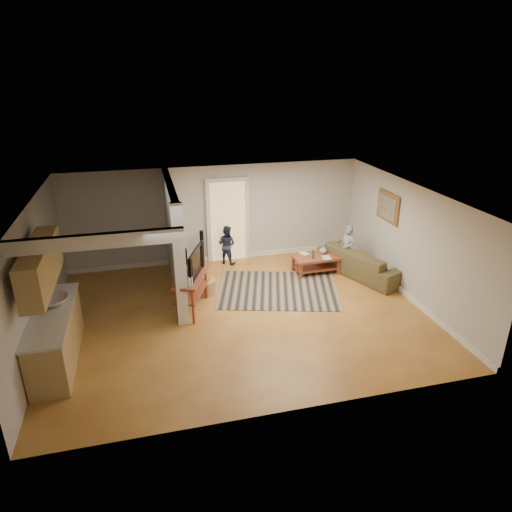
# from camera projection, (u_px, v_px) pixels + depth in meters

# --- Properties ---
(ground) EXTENTS (7.50, 7.50, 0.00)m
(ground) POSITION_uv_depth(u_px,v_px,m) (242.00, 314.00, 9.47)
(ground) COLOR brown
(ground) RESTS_ON ground
(room_shell) EXTENTS (7.54, 6.02, 2.52)m
(room_shell) POSITION_uv_depth(u_px,v_px,m) (184.00, 246.00, 9.05)
(room_shell) COLOR #BAB7B2
(room_shell) RESTS_ON ground
(area_rug) EXTENTS (3.16, 2.65, 0.01)m
(area_rug) POSITION_uv_depth(u_px,v_px,m) (278.00, 290.00, 10.48)
(area_rug) COLOR black
(area_rug) RESTS_ON ground
(sofa) EXTENTS (1.67, 2.45, 0.67)m
(sofa) POSITION_uv_depth(u_px,v_px,m) (361.00, 274.00, 11.29)
(sofa) COLOR #413D20
(sofa) RESTS_ON ground
(coffee_table) EXTENTS (1.14, 0.68, 0.66)m
(coffee_table) POSITION_uv_depth(u_px,v_px,m) (316.00, 259.00, 11.27)
(coffee_table) COLOR maroon
(coffee_table) RESTS_ON ground
(tv_console) EXTENTS (0.92, 1.36, 1.10)m
(tv_console) POSITION_uv_depth(u_px,v_px,m) (192.00, 279.00, 9.34)
(tv_console) COLOR maroon
(tv_console) RESTS_ON ground
(speaker_left) EXTENTS (0.11, 0.11, 1.09)m
(speaker_left) POSITION_uv_depth(u_px,v_px,m) (186.00, 272.00, 10.11)
(speaker_left) COLOR black
(speaker_left) RESTS_ON ground
(speaker_right) EXTENTS (0.11, 0.11, 0.94)m
(speaker_right) POSITION_uv_depth(u_px,v_px,m) (202.00, 248.00, 11.61)
(speaker_right) COLOR black
(speaker_right) RESTS_ON ground
(toy_basket) EXTENTS (0.49, 0.49, 0.43)m
(toy_basket) POSITION_uv_depth(u_px,v_px,m) (205.00, 286.00, 10.28)
(toy_basket) COLOR olive
(toy_basket) RESTS_ON ground
(child) EXTENTS (0.41, 0.50, 1.19)m
(child) POSITION_uv_depth(u_px,v_px,m) (345.00, 271.00, 11.47)
(child) COLOR gray
(child) RESTS_ON ground
(toddler) EXTENTS (0.63, 0.61, 1.02)m
(toddler) POSITION_uv_depth(u_px,v_px,m) (227.00, 263.00, 11.93)
(toddler) COLOR #222946
(toddler) RESTS_ON ground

